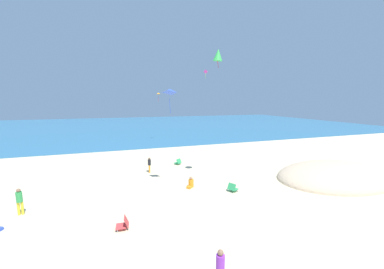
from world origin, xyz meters
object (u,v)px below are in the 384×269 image
person_5 (311,186)px  person_4 (19,200)px  beach_chair_far_left (233,188)px  person_0 (191,183)px  kite_orange (158,94)px  kite_green (218,55)px  person_1 (220,267)px  kite_magenta (206,72)px  beach_chair_far_right (178,162)px  kite_blue (170,91)px  beach_chair_mid_beach (124,224)px  person_3 (149,164)px

person_5 → person_4: bearing=-7.0°
beach_chair_far_left → person_0: size_ratio=1.00×
kite_orange → kite_green: size_ratio=0.97×
person_1 → kite_magenta: size_ratio=1.25×
beach_chair_far_right → kite_magenta: size_ratio=0.70×
kite_blue → beach_chair_mid_beach: bearing=-128.1°
beach_chair_far_left → kite_green: kite_green is taller
person_1 → person_5: (10.16, 5.84, -0.63)m
person_3 → kite_green: kite_green is taller
kite_magenta → beach_chair_far_right: bearing=-126.8°
beach_chair_far_right → person_1: size_ratio=0.56×
beach_chair_far_left → kite_orange: kite_orange is taller
kite_orange → kite_green: (1.09, -19.61, 2.22)m
beach_chair_far_left → person_4: 13.04m
person_1 → beach_chair_far_left: bearing=126.3°
beach_chair_far_right → person_1: person_1 is taller
kite_green → beach_chair_far_right: bearing=107.0°
person_4 → kite_orange: (11.68, 21.02, 6.68)m
beach_chair_far_right → person_4: bearing=87.2°
beach_chair_far_left → person_4: (-12.99, 0.93, 0.61)m
person_1 → kite_green: kite_green is taller
beach_chair_mid_beach → person_3: size_ratio=0.49×
person_1 → person_5: 11.74m
beach_chair_mid_beach → kite_magenta: (11.93, 18.76, 10.17)m
person_3 → person_4: bearing=-146.7°
kite_blue → kite_orange: bearing=82.4°
kite_orange → person_0: bearing=-93.5°
beach_chair_mid_beach → person_0: person_0 is taller
beach_chair_far_left → kite_magenta: 19.77m
person_0 → kite_orange: size_ratio=0.60×
beach_chair_far_right → person_4: size_ratio=0.55×
beach_chair_far_right → person_1: bearing=135.6°
person_1 → person_3: size_ratio=1.10×
beach_chair_mid_beach → beach_chair_far_left: beach_chair_far_left is taller
person_0 → kite_green: kite_green is taller
person_3 → beach_chair_mid_beach: bearing=-106.2°
beach_chair_far_right → person_0: 6.19m
person_0 → kite_magenta: 19.14m
person_0 → person_5: (8.25, -3.17, -0.05)m
person_4 → person_3: bearing=-63.4°
beach_chair_far_left → person_5: bearing=-42.1°
beach_chair_mid_beach → kite_green: (7.27, 4.71, 9.53)m
person_5 → kite_magenta: (-1.24, 17.82, 10.18)m
kite_green → person_1: bearing=-113.9°
beach_chair_mid_beach → beach_chair_far_left: (7.49, 2.38, 0.02)m
beach_chair_mid_beach → person_5: bearing=-171.5°
beach_chair_far_right → person_3: size_ratio=0.61×
beach_chair_far_right → kite_blue: kite_blue is taller
kite_magenta → person_1: bearing=-110.7°
beach_chair_mid_beach → kite_orange: kite_orange is taller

